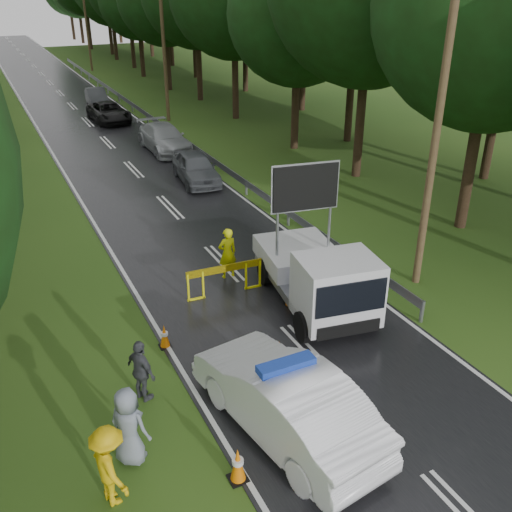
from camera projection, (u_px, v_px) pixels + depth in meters
ground at (312, 355)px, 15.21m from camera, size 160.00×160.00×0.00m
road at (88, 122)px, 39.40m from camera, size 7.00×140.00×0.02m
guardrail at (141, 110)px, 40.35m from camera, size 0.12×60.06×0.70m
utility_pole_near at (437, 129)px, 16.63m from camera, size 1.40×0.24×10.00m
utility_pole_mid at (164, 44)px, 37.60m from camera, size 1.40×0.24×10.00m
utility_pole_far at (86, 20)px, 58.57m from camera, size 1.40×0.24×10.00m
police_sedan at (285, 400)px, 12.32m from camera, size 2.59×5.38×1.87m
work_truck at (319, 276)px, 16.83m from camera, size 3.04×5.47×4.14m
barrier at (225, 272)px, 17.78m from camera, size 2.49×0.19×1.03m
officer at (227, 253)px, 18.74m from camera, size 0.66×0.45×1.77m
civilian at (305, 283)px, 17.06m from camera, size 1.03×1.02×1.67m
bystander_left at (110, 466)px, 10.62m from camera, size 0.90×1.26×1.76m
bystander_mid at (141, 371)px, 13.28m from camera, size 0.72×1.03×1.62m
bystander_right at (129, 426)px, 11.53m from camera, size 1.01×1.03×1.79m
queue_car_first at (196, 167)px, 27.68m from camera, size 2.15×4.42×1.45m
queue_car_second at (164, 138)px, 32.64m from camera, size 2.10×5.09×1.47m
queue_car_third at (109, 112)px, 39.25m from camera, size 2.41×4.84×1.32m
queue_car_fourth at (96, 97)px, 44.25m from camera, size 1.64×4.02×1.30m
cone_near_left at (238, 465)px, 11.28m from camera, size 0.38×0.38×0.80m
cone_center at (279, 354)px, 14.66m from camera, size 0.35×0.35×0.74m
cone_far at (290, 295)px, 17.35m from camera, size 0.33×0.33×0.71m
cone_left_mid at (164, 336)px, 15.41m from camera, size 0.32×0.32×0.69m
cone_right at (355, 299)px, 17.22m from camera, size 0.31×0.31×0.66m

